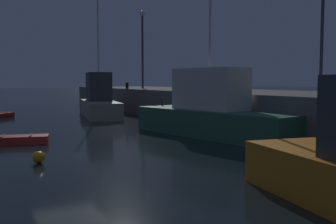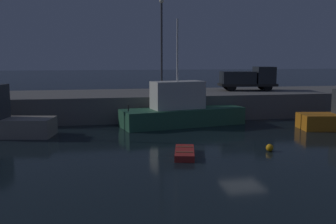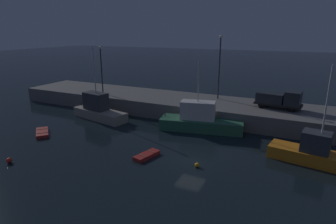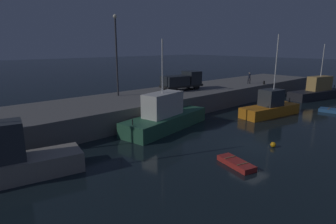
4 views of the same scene
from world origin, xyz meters
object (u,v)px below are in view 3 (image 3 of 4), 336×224
at_px(rowboat_white_mid, 147,155).
at_px(utility_truck, 280,99).
at_px(dinghy_red_small, 42,133).
at_px(lamp_post_east, 220,63).
at_px(mooring_buoy_mid, 9,160).
at_px(fishing_trawler_red, 314,153).
at_px(fishing_boat_blue, 98,110).
at_px(mooring_buoy_near, 197,165).
at_px(fishing_boat_orange, 200,120).
at_px(bollard_central, 98,94).
at_px(lamp_post_west, 101,66).

height_order(rowboat_white_mid, utility_truck, utility_truck).
xyz_separation_m(dinghy_red_small, lamp_post_east, (16.14, 17.56, 7.19)).
height_order(mooring_buoy_mid, utility_truck, utility_truck).
height_order(mooring_buoy_mid, lamp_post_east, lamp_post_east).
height_order(fishing_trawler_red, fishing_boat_blue, fishing_boat_blue).
height_order(mooring_buoy_near, lamp_post_east, lamp_post_east).
height_order(fishing_boat_orange, utility_truck, fishing_boat_orange).
bearing_deg(mooring_buoy_near, dinghy_red_small, 179.90).
distance_m(fishing_boat_orange, mooring_buoy_near, 10.07).
relative_size(fishing_boat_blue, mooring_buoy_mid, 19.66).
distance_m(mooring_buoy_mid, utility_truck, 31.02).
distance_m(dinghy_red_small, bollard_central, 11.66).
distance_m(mooring_buoy_mid, lamp_post_west, 21.42).
bearing_deg(lamp_post_west, utility_truck, 5.36).
bearing_deg(mooring_buoy_near, bollard_central, 150.40).
bearing_deg(lamp_post_west, dinghy_red_small, -84.44).
relative_size(dinghy_red_small, mooring_buoy_mid, 6.60).
bearing_deg(fishing_boat_blue, bollard_central, 128.33).
relative_size(fishing_boat_blue, rowboat_white_mid, 3.31).
bearing_deg(bollard_central, mooring_buoy_mid, -77.06).
bearing_deg(utility_truck, fishing_boat_blue, -160.82).
relative_size(lamp_post_west, bollard_central, 12.62).
xyz_separation_m(rowboat_white_mid, mooring_buoy_near, (5.13, 0.09, 0.04)).
distance_m(fishing_trawler_red, rowboat_white_mid, 15.50).
bearing_deg(lamp_post_west, bollard_central, -73.59).
distance_m(fishing_boat_blue, utility_truck, 23.99).
xyz_separation_m(dinghy_red_small, utility_truck, (24.67, 15.66, 3.23)).
bearing_deg(lamp_post_west, rowboat_white_mid, -40.65).
distance_m(mooring_buoy_near, mooring_buoy_mid, 17.32).
bearing_deg(utility_truck, dinghy_red_small, -147.59).
xyz_separation_m(mooring_buoy_mid, lamp_post_east, (12.73, 24.28, 7.12)).
bearing_deg(utility_truck, fishing_boat_orange, -143.63).
relative_size(lamp_post_east, utility_truck, 1.54).
distance_m(dinghy_red_small, mooring_buoy_near, 19.39).
height_order(fishing_boat_orange, mooring_buoy_near, fishing_boat_orange).
xyz_separation_m(dinghy_red_small, bollard_central, (-0.75, 11.41, 2.30)).
bearing_deg(lamp_post_west, lamp_post_east, 13.98).
bearing_deg(utility_truck, fishing_trawler_red, -68.47).
relative_size(utility_truck, bollard_central, 10.08).
xyz_separation_m(fishing_trawler_red, utility_truck, (-4.05, 10.27, 2.39)).
height_order(lamp_post_west, utility_truck, lamp_post_west).
height_order(mooring_buoy_near, utility_truck, utility_truck).
height_order(rowboat_white_mid, bollard_central, bollard_central).
height_order(fishing_boat_blue, rowboat_white_mid, fishing_boat_blue).
xyz_separation_m(fishing_boat_blue, rowboat_white_mid, (12.16, -7.93, -1.11)).
height_order(dinghy_red_small, lamp_post_west, lamp_post_west).
distance_m(fishing_boat_blue, dinghy_red_small, 8.16).
bearing_deg(fishing_boat_blue, fishing_trawler_red, -5.19).
distance_m(rowboat_white_mid, lamp_post_east, 19.19).
relative_size(fishing_trawler_red, utility_truck, 1.55).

